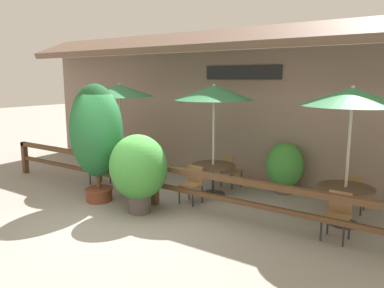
% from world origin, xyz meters
% --- Properties ---
extents(ground_plane, '(60.00, 60.00, 0.00)m').
position_xyz_m(ground_plane, '(0.00, 0.00, 0.00)').
color(ground_plane, gray).
extents(building_facade, '(14.28, 1.49, 4.23)m').
position_xyz_m(building_facade, '(0.00, 4.10, 2.16)').
color(building_facade, gray).
rests_on(building_facade, ground).
extents(patio_railing, '(10.40, 0.14, 0.95)m').
position_xyz_m(patio_railing, '(0.00, 1.05, 0.70)').
color(patio_railing, brown).
rests_on(patio_railing, ground).
extents(patio_umbrella_near, '(1.90, 1.90, 2.72)m').
position_xyz_m(patio_umbrella_near, '(-2.27, 2.29, 2.50)').
color(patio_umbrella_near, '#B7B2A8').
rests_on(patio_umbrella_near, ground).
extents(dining_table_near, '(1.08, 1.08, 0.76)m').
position_xyz_m(dining_table_near, '(-2.27, 2.29, 0.61)').
color(dining_table_near, '#4C3826').
rests_on(dining_table_near, ground).
extents(chair_near_streetside, '(0.45, 0.45, 0.86)m').
position_xyz_m(chair_near_streetside, '(-2.27, 1.52, 0.48)').
color(chair_near_streetside, olive).
rests_on(chair_near_streetside, ground).
extents(chair_near_wallside, '(0.49, 0.49, 0.86)m').
position_xyz_m(chair_near_wallside, '(-2.30, 3.05, 0.48)').
color(chair_near_wallside, olive).
rests_on(chair_near_wallside, ground).
extents(patio_umbrella_middle, '(1.90, 1.90, 2.72)m').
position_xyz_m(patio_umbrella_middle, '(0.70, 2.44, 2.50)').
color(patio_umbrella_middle, '#B7B2A8').
rests_on(patio_umbrella_middle, ground).
extents(dining_table_middle, '(1.08, 1.08, 0.76)m').
position_xyz_m(dining_table_middle, '(0.70, 2.44, 0.61)').
color(dining_table_middle, '#4C3826').
rests_on(dining_table_middle, ground).
extents(chair_middle_streetside, '(0.43, 0.43, 0.86)m').
position_xyz_m(chair_middle_streetside, '(0.63, 1.65, 0.48)').
color(chair_middle_streetside, olive).
rests_on(chair_middle_streetside, ground).
extents(chair_middle_wallside, '(0.50, 0.50, 0.86)m').
position_xyz_m(chair_middle_wallside, '(0.74, 3.23, 0.48)').
color(chair_middle_wallside, olive).
rests_on(chair_middle_wallside, ground).
extents(patio_umbrella_far, '(1.90, 1.90, 2.72)m').
position_xyz_m(patio_umbrella_far, '(3.83, 2.26, 2.50)').
color(patio_umbrella_far, '#B7B2A8').
rests_on(patio_umbrella_far, ground).
extents(dining_table_far, '(1.08, 1.08, 0.76)m').
position_xyz_m(dining_table_far, '(3.83, 2.26, 0.61)').
color(dining_table_far, '#4C3826').
rests_on(dining_table_far, ground).
extents(chair_far_streetside, '(0.43, 0.43, 0.86)m').
position_xyz_m(chair_far_streetside, '(3.88, 1.46, 0.48)').
color(chair_far_streetside, olive).
rests_on(chair_far_streetside, ground).
extents(chair_far_wallside, '(0.42, 0.42, 0.86)m').
position_xyz_m(chair_far_wallside, '(3.83, 3.07, 0.48)').
color(chair_far_wallside, olive).
rests_on(chair_far_wallside, ground).
extents(potted_plant_tall_tropical, '(1.26, 1.14, 2.73)m').
position_xyz_m(potted_plant_tall_tropical, '(-1.25, 0.51, 1.60)').
color(potted_plant_tall_tropical, brown).
rests_on(potted_plant_tall_tropical, ground).
extents(potted_plant_small_flowering, '(1.28, 1.15, 1.69)m').
position_xyz_m(potted_plant_small_flowering, '(0.05, 0.47, 0.97)').
color(potted_plant_small_flowering, '#564C47').
rests_on(potted_plant_small_flowering, ground).
extents(potted_plant_entrance_palm, '(0.91, 0.82, 1.29)m').
position_xyz_m(potted_plant_entrance_palm, '(2.11, 3.55, 0.68)').
color(potted_plant_entrance_palm, '#564C47').
rests_on(potted_plant_entrance_palm, ground).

